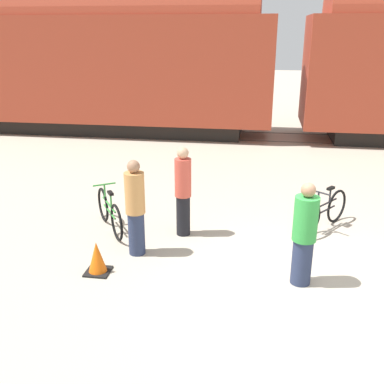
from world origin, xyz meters
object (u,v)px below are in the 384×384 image
Objects in this scene: bicycle_black at (324,212)px; person_in_green at (304,235)px; person_in_tan at (135,208)px; traffic_cone at (97,259)px; person_in_red at (183,191)px; bicycle_green at (109,212)px; freight_train at (291,54)px.

person_in_green reaches higher than bicycle_black.
person_in_green is (2.83, -0.57, -0.04)m from person_in_tan.
person_in_tan is 3.16× the size of traffic_cone.
person_in_tan reaches higher than person_in_green.
person_in_tan is (-3.41, -1.60, 0.50)m from bicycle_black.
bicycle_green is at bearing 11.77° from person_in_red.
freight_train is 10.42m from person_in_tan.
person_in_tan is at bearing -30.77° from person_in_green.
freight_train is 106.89× the size of traffic_cone.
person_in_tan is (-0.68, -0.92, -0.02)m from person_in_red.
bicycle_black is 0.80× the size of person_in_tan.
person_in_red is (-2.28, -8.85, -2.09)m from freight_train.
person_in_tan is at bearing -106.88° from freight_train.
person_in_green is (3.63, -1.46, 0.45)m from bicycle_green.
freight_train reaches higher than person_in_red.
bicycle_green is at bearing -41.31° from person_in_green.
bicycle_green is 0.84× the size of person_in_tan.
bicycle_green is (-3.77, -8.88, -2.60)m from freight_train.
person_in_red is (1.48, 0.03, 0.51)m from bicycle_green.
freight_train reaches higher than person_in_green.
person_in_red is 2.13m from traffic_cone.
person_in_red is at bearing 55.81° from traffic_cone.
person_in_red is (-2.73, -0.68, 0.52)m from bicycle_black.
bicycle_black is 3.80m from person_in_tan.
person_in_tan is at bearing 58.73° from traffic_cone.
bicycle_green is 1.30m from person_in_tan.
bicycle_green is 0.83× the size of person_in_red.
person_in_green is 3.35m from traffic_cone.
person_in_tan is 2.88m from person_in_green.
traffic_cone is (-0.46, -0.76, -0.62)m from person_in_tan.
traffic_cone is (-3.29, -0.19, -0.58)m from person_in_green.
bicycle_green is 0.87× the size of person_in_green.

